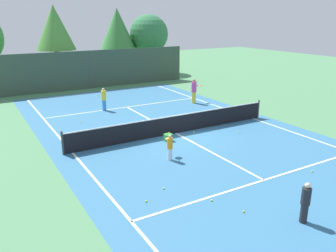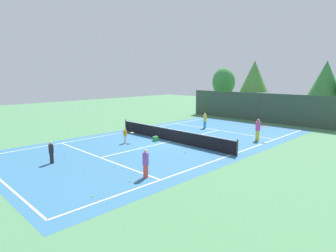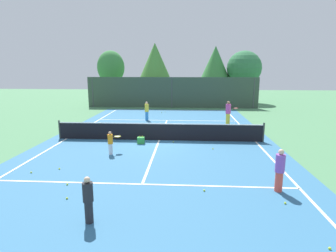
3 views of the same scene
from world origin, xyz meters
name	(u,v)px [view 1 (image 1 of 3)]	position (x,y,z in m)	size (l,w,h in m)	color
ground_plane	(176,133)	(0.00, 0.00, 0.00)	(80.00, 80.00, 0.00)	#4C8456
court_surface	(176,133)	(0.00, 0.00, 0.00)	(13.00, 25.00, 0.01)	teal
tennis_net	(176,124)	(0.00, 0.00, 0.51)	(11.90, 0.10, 1.10)	#333833
perimeter_fence	(90,70)	(0.00, 14.00, 1.60)	(18.00, 0.12, 3.20)	#384C3D
tree_0	(117,29)	(5.00, 19.67, 4.72)	(3.65, 3.65, 6.76)	brown
tree_1	(149,34)	(8.38, 19.22, 4.10)	(4.11, 4.11, 6.17)	brown
tree_3	(55,28)	(-2.03, 16.50, 4.98)	(3.36, 3.36, 6.89)	brown
player_0	(194,91)	(4.64, 5.10, 0.89)	(0.95, 0.50, 1.73)	yellow
player_1	(170,147)	(-2.06, -2.88, 0.60)	(0.58, 0.81, 1.14)	silver
player_2	(104,99)	(-1.61, 6.38, 0.77)	(0.32, 0.32, 1.50)	#388CD8
player_3	(305,202)	(-1.03, -9.02, 0.67)	(0.28, 0.28, 1.31)	#232328
ball_crate	(168,137)	(-0.94, -0.81, 0.18)	(0.38, 0.31, 0.43)	green
tennis_ball_0	(163,188)	(-3.64, -5.10, 0.03)	(0.07, 0.07, 0.07)	#CCE533
tennis_ball_1	(212,200)	(-2.65, -6.64, 0.03)	(0.07, 0.07, 0.07)	#CCE533
tennis_ball_2	(97,97)	(-0.78, 10.30, 0.03)	(0.07, 0.07, 0.07)	#CCE533
tennis_ball_3	(244,212)	(-2.21, -7.72, 0.03)	(0.07, 0.07, 0.07)	#CCE533
tennis_ball_5	(312,171)	(2.19, -6.84, 0.03)	(0.07, 0.07, 0.07)	#CCE533
tennis_ball_6	(239,133)	(2.94, -1.70, 0.03)	(0.07, 0.07, 0.07)	#CCE533
tennis_ball_7	(81,122)	(-3.78, 4.37, 0.03)	(0.07, 0.07, 0.07)	#CCE533
tennis_ball_8	(99,96)	(-0.46, 10.72, 0.03)	(0.07, 0.07, 0.07)	#CCE533
tennis_ball_9	(194,133)	(0.85, -0.46, 0.03)	(0.07, 0.07, 0.07)	#CCE533
tennis_ball_10	(146,201)	(-4.58, -5.58, 0.03)	(0.07, 0.07, 0.07)	#CCE533
tennis_ball_11	(133,140)	(-2.45, 0.12, 0.03)	(0.07, 0.07, 0.07)	#CCE533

